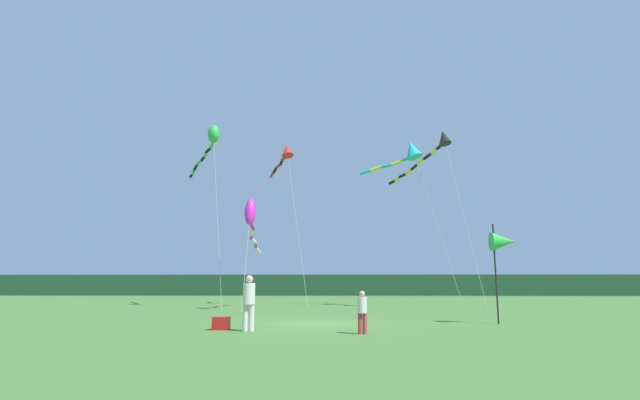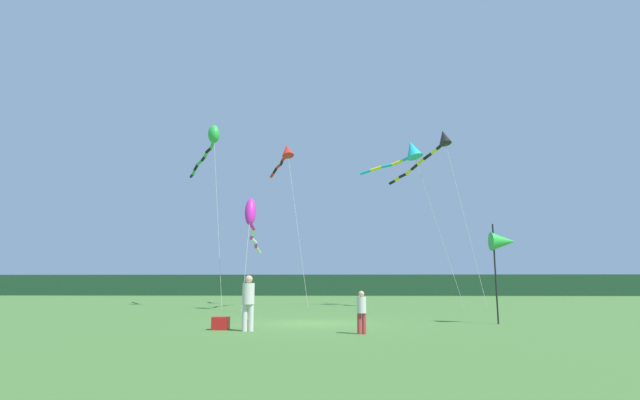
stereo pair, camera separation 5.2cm
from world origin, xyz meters
TOP-DOWN VIEW (x-y plane):
  - ground_plane at (0.00, 0.00)m, footprint 120.00×120.00m
  - distant_treeline at (0.00, 45.00)m, footprint 108.00×3.07m
  - person_adult at (-1.89, -3.18)m, footprint 0.38×0.38m
  - person_child at (1.60, -3.91)m, footprint 0.27×0.27m
  - cooler_box at (-2.84, -2.70)m, footprint 0.52×0.40m
  - banner_flag_pole at (7.07, -0.07)m, footprint 0.90×0.70m
  - kite_black at (7.12, 12.07)m, footprint 4.39×7.94m
  - kite_magenta at (-4.17, 9.73)m, footprint 0.86×7.96m
  - kite_red at (-2.80, 15.21)m, footprint 3.37×6.10m
  - kite_cyan at (5.67, 12.99)m, footprint 5.94×3.45m
  - kite_green at (-7.59, 12.85)m, footprint 4.65×7.86m

SIDE VIEW (x-z plane):
  - ground_plane at x=0.00m, z-range 0.00..0.00m
  - cooler_box at x=-2.84m, z-range 0.00..0.40m
  - person_child at x=1.60m, z-range 0.07..1.31m
  - person_adult at x=-1.89m, z-range 0.10..1.81m
  - distant_treeline at x=0.00m, z-range 0.00..2.60m
  - banner_flag_pole at x=7.07m, z-range 1.14..4.81m
  - kite_magenta at x=-4.17m, z-range 2.00..8.42m
  - kite_cyan at x=5.67m, z-range 4.64..15.53m
  - kite_black at x=7.12m, z-range 4.58..15.61m
  - kite_red at x=-2.80m, z-range 4.94..16.32m
  - kite_green at x=-7.59m, z-range 4.99..16.91m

